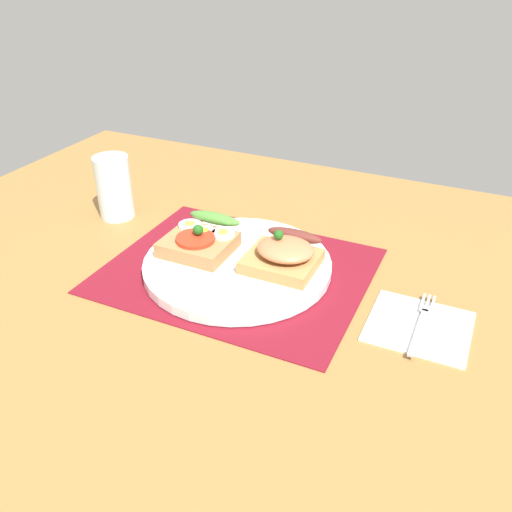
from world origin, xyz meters
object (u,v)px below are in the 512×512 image
plate (237,265)px  sandwich_salmon (284,253)px  fork (422,321)px  sandwich_egg_tomato (202,239)px  drinking_glass (114,187)px  napkin (419,325)px

plate → sandwich_salmon: bearing=14.7°
plate → fork: bearing=-4.1°
plate → sandwich_salmon: (6.63, 1.74, 2.63)cm
plate → sandwich_egg_tomato: bearing=171.4°
drinking_glass → fork: bearing=-9.6°
sandwich_egg_tomato → sandwich_salmon: bearing=3.4°
sandwich_egg_tomato → fork: 33.56cm
sandwich_salmon → drinking_glass: size_ratio=0.96×
fork → drinking_glass: (-53.98, 9.11, 4.68)cm
sandwich_egg_tomato → fork: bearing=-4.9°
drinking_glass → sandwich_salmon: bearing=-9.2°
fork → drinking_glass: drinking_glass is taller
drinking_glass → plate: bearing=-14.9°
sandwich_salmon → fork: sandwich_salmon is taller
sandwich_egg_tomato → fork: sandwich_egg_tomato is taller
plate → napkin: size_ratio=2.20×
fork → drinking_glass: size_ratio=1.23×
sandwich_egg_tomato → napkin: size_ratio=0.84×
sandwich_salmon → fork: 20.78cm
sandwich_egg_tomato → drinking_glass: (-20.65, 6.22, 2.08)cm
sandwich_egg_tomato → napkin: bearing=-5.5°
plate → drinking_glass: drinking_glass is taller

